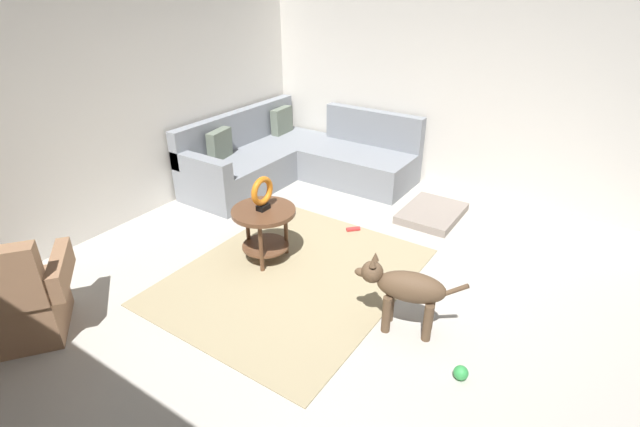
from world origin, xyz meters
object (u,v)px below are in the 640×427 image
Objects in this scene: dog_toy_ball at (461,373)px; dog_bed_mat at (432,213)px; armchair at (14,302)px; sectional_couch at (295,159)px; dog at (405,289)px; torus_sculpture at (262,193)px; dog_toy_rope at (353,229)px; side_table at (264,221)px.

dog_bed_mat is at bearing 26.22° from dog_toy_ball.
armchair reaches higher than dog_bed_mat.
sectional_couch is 2.71× the size of dog.
armchair is 1.20× the size of dog.
armchair is at bearing -178.70° from sectional_couch.
dog is 0.69m from dog_toy_ball.
dog_bed_mat is (1.74, -1.01, -0.67)m from torus_sculpture.
torus_sculpture is 2.21× the size of dog_toy_rope.
torus_sculpture is (0.00, 0.00, 0.29)m from side_table.
side_table is (-1.74, -0.93, 0.13)m from sectional_couch.
armchair is at bearing 155.69° from side_table.
dog_bed_mat is at bearing -36.13° from dog_toy_rope.
armchair is 2.91m from dog.
torus_sculpture is 2.23m from dog_toy_ball.
armchair reaches higher than dog.
dog_bed_mat is (1.74, -1.01, -0.37)m from side_table.
dog_toy_rope is at bearing 50.06° from dog_toy_ball.
sectional_couch is at bearing 38.75° from armchair.
armchair reaches higher than dog_toy_ball.
sectional_couch is 6.90× the size of torus_sculpture.
armchair is 1.25× the size of dog_bed_mat.
sectional_couch is at bearing 36.34° from dog.
armchair is (-3.62, -0.08, 0.03)m from sectional_couch.
armchair is 2.06m from side_table.
side_table is at bearing 78.16° from dog_toy_ball.
side_table is at bearing 155.32° from dog_toy_rope.
side_table is (1.87, -0.85, 0.09)m from armchair.
armchair reaches higher than dog_toy_rope.
torus_sculpture is at bearing 13.14° from armchair.
dog reaches higher than dog_toy_ball.
sectional_couch is 2.25× the size of armchair.
torus_sculpture is at bearing 155.32° from dog_toy_rope.
armchair is at bearing 152.76° from dog_bed_mat.
side_table is 2.05m from dog_bed_mat.
dog_toy_rope is (-0.79, 0.58, -0.02)m from dog_bed_mat.
sectional_couch is 2.02m from torus_sculpture.
sectional_couch is 1.60m from dog_toy_rope.
dog_bed_mat is at bearing -90.16° from sectional_couch.
sectional_couch reaches higher than dog_toy_ball.
side_table is 4.06× the size of dog_toy_rope.
torus_sculpture reaches higher than dog_bed_mat.
dog_toy_rope is (0.94, -0.43, -0.69)m from torus_sculpture.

